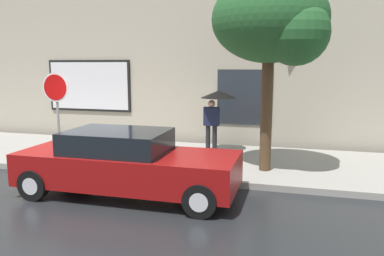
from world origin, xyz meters
TOP-DOWN VIEW (x-y plane):
  - ground_plane at (0.00, 0.00)m, footprint 60.00×60.00m
  - sidewalk at (0.00, 3.00)m, footprint 20.00×4.00m
  - building_facade at (-0.02, 5.50)m, footprint 20.00×0.67m
  - parked_car at (1.10, -0.02)m, footprint 4.62×1.80m
  - fire_hydrant at (0.41, 2.07)m, footprint 0.30×0.44m
  - pedestrian_with_umbrella at (2.23, 3.93)m, footprint 1.07×1.07m
  - street_tree at (3.95, 2.13)m, footprint 2.74×2.33m
  - stop_sign at (-1.50, 1.42)m, footprint 0.76×0.10m

SIDE VIEW (x-z plane):
  - ground_plane at x=0.00m, z-range 0.00..0.00m
  - sidewalk at x=0.00m, z-range 0.00..0.15m
  - fire_hydrant at x=0.41m, z-range 0.14..0.94m
  - parked_car at x=1.10m, z-range 0.00..1.38m
  - pedestrian_with_umbrella at x=2.23m, z-range 0.73..2.58m
  - stop_sign at x=-1.50m, z-range 0.64..3.05m
  - building_facade at x=-0.02m, z-range -0.02..6.98m
  - street_tree at x=3.95m, z-range 1.37..6.06m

